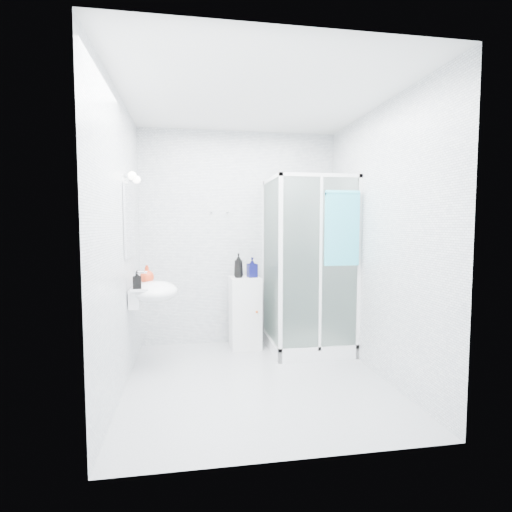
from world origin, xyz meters
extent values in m
cube|color=silver|center=(0.00, 0.00, 1.30)|extent=(2.40, 2.60, 2.60)
cube|color=#B4B7B9|center=(0.00, 0.00, 0.00)|extent=(2.40, 2.60, 0.01)
cube|color=white|center=(0.00, 0.00, 2.60)|extent=(2.40, 2.60, 0.01)
cube|color=white|center=(0.75, 0.85, 0.06)|extent=(0.90, 0.90, 0.12)
cube|color=white|center=(0.32, 0.85, 1.98)|extent=(0.04, 0.90, 0.04)
cube|color=white|center=(0.75, 0.42, 1.98)|extent=(0.90, 0.04, 0.04)
cube|color=white|center=(0.32, 0.42, 1.00)|extent=(0.04, 0.04, 2.00)
cube|color=white|center=(0.31, 0.85, 1.04)|extent=(0.02, 0.82, 1.84)
cube|color=white|center=(0.75, 0.41, 1.04)|extent=(0.82, 0.02, 1.84)
cube|color=white|center=(0.75, 0.42, 1.04)|extent=(0.03, 0.04, 1.84)
cylinder|color=silver|center=(0.75, 1.24, 1.35)|extent=(0.02, 0.02, 1.00)
cylinder|color=silver|center=(0.75, 1.21, 1.82)|extent=(0.09, 0.05, 0.09)
cylinder|color=silver|center=(0.80, 1.27, 1.05)|extent=(0.12, 0.04, 0.12)
cylinder|color=silver|center=(1.03, 0.38, 1.78)|extent=(0.03, 0.05, 0.03)
cube|color=white|center=(-1.14, 0.45, 0.75)|extent=(0.10, 0.40, 0.18)
ellipsoid|color=white|center=(-0.96, 0.45, 0.80)|extent=(0.46, 0.56, 0.20)
cube|color=white|center=(-1.08, 0.45, 0.85)|extent=(0.16, 0.50, 0.02)
cylinder|color=silver|center=(-1.14, 0.45, 0.93)|extent=(0.04, 0.04, 0.16)
cylinder|color=silver|center=(-1.09, 0.45, 0.99)|extent=(0.12, 0.02, 0.02)
cube|color=white|center=(-1.19, 0.45, 1.50)|extent=(0.02, 0.60, 0.70)
cylinder|color=silver|center=(-1.17, 0.29, 1.92)|extent=(0.05, 0.04, 0.04)
sphere|color=white|center=(-1.13, 0.29, 1.92)|extent=(0.08, 0.08, 0.08)
cylinder|color=silver|center=(-1.17, 0.61, 1.92)|extent=(0.05, 0.04, 0.04)
sphere|color=white|center=(-1.13, 0.61, 1.92)|extent=(0.08, 0.08, 0.08)
cylinder|color=silver|center=(-0.35, 1.27, 1.62)|extent=(0.02, 0.04, 0.02)
sphere|color=silver|center=(-0.35, 1.25, 1.62)|extent=(0.03, 0.03, 0.03)
cylinder|color=silver|center=(-0.15, 1.27, 1.62)|extent=(0.02, 0.04, 0.02)
sphere|color=silver|center=(-0.15, 1.25, 1.62)|extent=(0.03, 0.03, 0.03)
cube|color=white|center=(0.03, 1.03, 0.42)|extent=(0.36, 0.36, 0.85)
cube|color=white|center=(0.03, 0.86, 0.42)|extent=(0.31, 0.02, 0.72)
sphere|color=orange|center=(0.14, 0.85, 0.47)|extent=(0.03, 0.03, 0.03)
cube|color=#34AFC7|center=(0.96, 0.36, 1.42)|extent=(0.37, 0.04, 0.76)
cylinder|color=#34AFC7|center=(0.96, 0.36, 1.79)|extent=(0.37, 0.05, 0.05)
imported|color=black|center=(-0.05, 1.02, 0.99)|extent=(0.11, 0.11, 0.29)
imported|color=#0B0C47|center=(0.12, 1.02, 0.96)|extent=(0.13, 0.13, 0.24)
imported|color=red|center=(-1.05, 0.63, 0.95)|extent=(0.18, 0.18, 0.18)
imported|color=black|center=(-1.10, 0.26, 0.95)|extent=(0.08, 0.08, 0.17)
camera|label=1|loc=(-0.61, -3.60, 1.46)|focal=28.00mm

